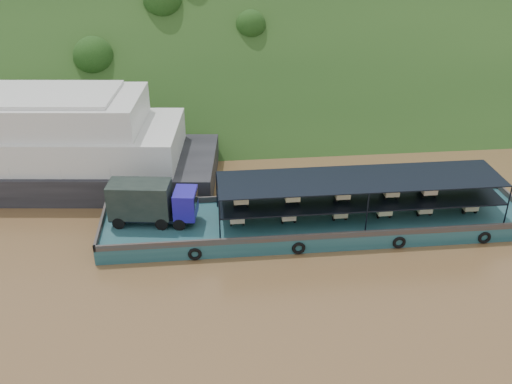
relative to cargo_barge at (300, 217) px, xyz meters
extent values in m
plane|color=brown|center=(-1.52, -1.99, -1.17)|extent=(160.00, 160.00, 0.00)
cube|color=#183413|center=(-1.52, 34.01, -1.17)|extent=(140.00, 39.60, 39.60)
cube|color=#144046|center=(1.33, -0.05, -0.57)|extent=(35.00, 7.00, 1.20)
cube|color=#592D19|center=(1.33, 3.35, 0.28)|extent=(35.00, 0.20, 0.50)
cube|color=#592D19|center=(1.33, -3.45, 0.28)|extent=(35.00, 0.20, 0.50)
cube|color=#592D19|center=(-16.07, -0.05, 0.28)|extent=(0.20, 7.00, 0.50)
torus|color=black|center=(-8.67, -3.60, -0.62)|extent=(1.06, 0.26, 1.06)
torus|color=black|center=(-0.67, -3.60, -0.62)|extent=(1.06, 0.26, 1.06)
torus|color=black|center=(7.33, -3.60, -0.62)|extent=(1.06, 0.26, 1.06)
torus|color=black|center=(14.33, -3.60, -0.62)|extent=(1.06, 0.26, 1.06)
cylinder|color=black|center=(-14.59, -0.28, 0.54)|extent=(1.05, 0.49, 1.01)
cylinder|color=black|center=(-14.30, 1.82, 0.54)|extent=(1.05, 0.49, 1.01)
cylinder|color=black|center=(-11.20, -0.76, 0.54)|extent=(1.05, 0.49, 1.01)
cylinder|color=black|center=(-10.91, 1.34, 0.54)|extent=(1.05, 0.49, 1.01)
cylinder|color=black|center=(-9.81, -0.96, 0.54)|extent=(1.05, 0.49, 1.01)
cylinder|color=black|center=(-9.51, 1.14, 0.54)|extent=(1.05, 0.49, 1.01)
cube|color=black|center=(-11.85, 0.40, 0.69)|extent=(7.09, 3.16, 0.20)
cube|color=#1D1593|center=(-9.26, 0.03, 1.85)|extent=(2.04, 2.63, 2.22)
cube|color=black|center=(-8.41, -0.09, 2.25)|extent=(0.34, 2.00, 0.91)
cube|color=black|center=(-12.85, 0.54, 2.15)|extent=(5.13, 3.07, 2.82)
cube|color=black|center=(4.83, -0.05, 1.69)|extent=(23.00, 5.00, 0.12)
cube|color=black|center=(4.83, -0.05, 3.33)|extent=(23.00, 5.00, 0.08)
cylinder|color=black|center=(-6.67, -2.55, 1.68)|extent=(0.12, 0.12, 3.30)
cylinder|color=black|center=(-6.67, 2.45, 1.68)|extent=(0.12, 0.12, 3.30)
cylinder|color=black|center=(4.83, -2.55, 1.68)|extent=(0.12, 0.12, 3.30)
cylinder|color=black|center=(4.83, 2.45, 1.68)|extent=(0.12, 0.12, 3.30)
cylinder|color=black|center=(16.33, -2.55, 1.68)|extent=(0.12, 0.12, 3.30)
cylinder|color=black|center=(16.33, 2.45, 1.68)|extent=(0.12, 0.12, 3.30)
cylinder|color=black|center=(-5.22, 1.00, 0.29)|extent=(0.12, 0.52, 0.52)
cylinder|color=black|center=(-5.72, -0.80, 0.29)|extent=(0.14, 0.52, 0.52)
cylinder|color=black|center=(-4.72, -0.80, 0.29)|extent=(0.14, 0.52, 0.52)
cube|color=beige|center=(-5.22, -0.45, 0.63)|extent=(1.15, 1.50, 0.44)
cube|color=red|center=(-5.22, 0.70, 0.81)|extent=(0.55, 0.80, 0.80)
cube|color=red|center=(-5.22, 0.50, 1.31)|extent=(0.50, 0.10, 0.10)
cylinder|color=black|center=(-1.07, 1.00, 0.29)|extent=(0.12, 0.52, 0.52)
cylinder|color=black|center=(-1.57, -0.80, 0.29)|extent=(0.14, 0.52, 0.52)
cylinder|color=black|center=(-0.57, -0.80, 0.29)|extent=(0.14, 0.52, 0.52)
cube|color=beige|center=(-1.07, -0.45, 0.63)|extent=(1.15, 1.50, 0.44)
cube|color=red|center=(-1.07, 0.70, 0.81)|extent=(0.55, 0.80, 0.80)
cube|color=red|center=(-1.07, 0.50, 1.31)|extent=(0.50, 0.10, 0.10)
cylinder|color=black|center=(3.15, 1.00, 0.29)|extent=(0.12, 0.52, 0.52)
cylinder|color=black|center=(2.65, -0.80, 0.29)|extent=(0.14, 0.52, 0.52)
cylinder|color=black|center=(3.65, -0.80, 0.29)|extent=(0.14, 0.52, 0.52)
cube|color=#BEB686|center=(3.15, -0.45, 0.63)|extent=(1.15, 1.50, 0.44)
cube|color=red|center=(3.15, 0.70, 0.81)|extent=(0.55, 0.80, 0.80)
cube|color=red|center=(3.15, 0.50, 1.31)|extent=(0.50, 0.10, 0.10)
cylinder|color=black|center=(6.86, 1.00, 0.29)|extent=(0.12, 0.52, 0.52)
cylinder|color=black|center=(6.36, -0.80, 0.29)|extent=(0.14, 0.52, 0.52)
cylinder|color=black|center=(7.36, -0.80, 0.29)|extent=(0.14, 0.52, 0.52)
cube|color=beige|center=(6.86, -0.45, 0.63)|extent=(1.15, 1.50, 0.44)
cube|color=red|center=(6.86, 0.70, 0.81)|extent=(0.55, 0.80, 0.80)
cube|color=red|center=(6.86, 0.50, 1.31)|extent=(0.50, 0.10, 0.10)
cylinder|color=black|center=(10.25, 1.00, 0.29)|extent=(0.12, 0.52, 0.52)
cylinder|color=black|center=(9.75, -0.80, 0.29)|extent=(0.14, 0.52, 0.52)
cylinder|color=black|center=(10.75, -0.80, 0.29)|extent=(0.14, 0.52, 0.52)
cube|color=beige|center=(10.25, -0.45, 0.63)|extent=(1.15, 1.50, 0.44)
cube|color=#BC0C0C|center=(10.25, 0.70, 0.81)|extent=(0.55, 0.80, 0.80)
cube|color=#BC0C0C|center=(10.25, 0.50, 1.31)|extent=(0.50, 0.10, 0.10)
cylinder|color=black|center=(14.17, 1.00, 0.29)|extent=(0.12, 0.52, 0.52)
cylinder|color=black|center=(13.67, -0.80, 0.29)|extent=(0.14, 0.52, 0.52)
cylinder|color=black|center=(14.67, -0.80, 0.29)|extent=(0.14, 0.52, 0.52)
cube|color=#C4BA8B|center=(14.17, -0.45, 0.63)|extent=(1.15, 1.50, 0.44)
cube|color=red|center=(14.17, 0.70, 0.81)|extent=(0.55, 0.80, 0.80)
cube|color=red|center=(14.17, 0.50, 1.31)|extent=(0.50, 0.10, 0.10)
cylinder|color=black|center=(-4.89, 1.00, 2.01)|extent=(0.12, 0.52, 0.52)
cylinder|color=black|center=(-5.39, -0.80, 2.01)|extent=(0.14, 0.52, 0.52)
cylinder|color=black|center=(-4.39, -0.80, 2.01)|extent=(0.14, 0.52, 0.52)
cube|color=tan|center=(-4.89, -0.45, 2.35)|extent=(1.15, 1.50, 0.44)
cube|color=#AC0B12|center=(-4.89, 0.70, 2.53)|extent=(0.55, 0.80, 0.80)
cube|color=#AC0B12|center=(-4.89, 0.50, 3.03)|extent=(0.50, 0.10, 0.10)
cylinder|color=black|center=(-0.80, 1.00, 2.01)|extent=(0.12, 0.52, 0.52)
cylinder|color=black|center=(-1.30, -0.80, 2.01)|extent=(0.14, 0.52, 0.52)
cylinder|color=black|center=(-0.30, -0.80, 2.01)|extent=(0.14, 0.52, 0.52)
cube|color=beige|center=(-0.80, -0.45, 2.35)|extent=(1.15, 1.50, 0.44)
cube|color=#193A9B|center=(-0.80, 0.70, 2.53)|extent=(0.55, 0.80, 0.80)
cube|color=#193A9B|center=(-0.80, 0.50, 3.03)|extent=(0.50, 0.10, 0.10)
cylinder|color=black|center=(3.24, 1.00, 2.01)|extent=(0.12, 0.52, 0.52)
cylinder|color=black|center=(2.74, -0.80, 2.01)|extent=(0.14, 0.52, 0.52)
cylinder|color=black|center=(3.74, -0.80, 2.01)|extent=(0.14, 0.52, 0.52)
cube|color=#C6B98C|center=(3.24, -0.45, 2.35)|extent=(1.15, 1.50, 0.44)
cube|color=red|center=(3.24, 0.70, 2.53)|extent=(0.55, 0.80, 0.80)
cube|color=red|center=(3.24, 0.50, 3.03)|extent=(0.50, 0.10, 0.10)
cylinder|color=black|center=(7.26, 1.00, 2.01)|extent=(0.12, 0.52, 0.52)
cylinder|color=black|center=(6.76, -0.80, 2.01)|extent=(0.14, 0.52, 0.52)
cylinder|color=black|center=(7.76, -0.80, 2.01)|extent=(0.14, 0.52, 0.52)
cube|color=#BFB287|center=(7.26, -0.45, 2.35)|extent=(1.15, 1.50, 0.44)
cube|color=#C8C18E|center=(7.26, 0.70, 2.53)|extent=(0.55, 0.80, 0.80)
cube|color=#C8C18E|center=(7.26, 0.50, 3.03)|extent=(0.50, 0.10, 0.10)
cylinder|color=black|center=(10.41, 1.00, 2.01)|extent=(0.12, 0.52, 0.52)
cylinder|color=black|center=(9.91, -0.80, 2.01)|extent=(0.14, 0.52, 0.52)
cylinder|color=black|center=(10.91, -0.80, 2.01)|extent=(0.14, 0.52, 0.52)
cube|color=beige|center=(10.41, -0.45, 2.35)|extent=(1.15, 1.50, 0.44)
cube|color=navy|center=(10.41, 0.70, 2.53)|extent=(0.55, 0.80, 0.80)
cube|color=navy|center=(10.41, 0.50, 3.03)|extent=(0.50, 0.10, 0.10)
camera|label=1|loc=(-7.68, -39.91, 23.90)|focal=40.00mm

